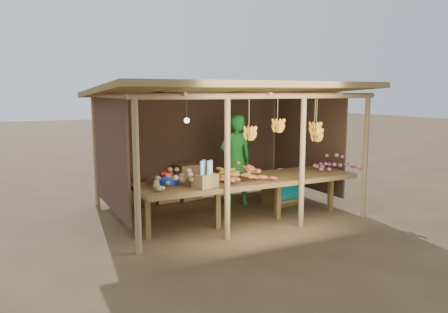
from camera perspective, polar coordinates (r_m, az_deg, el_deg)
name	(u,v)px	position (r m, az deg, el deg)	size (l,w,h in m)	color
ground	(224,210)	(8.47, 0.00, -7.04)	(60.00, 60.00, 0.00)	brown
stall_structure	(224,110)	(8.22, 0.06, 6.06)	(4.70, 3.50, 2.43)	#93734C
counter	(249,182)	(7.49, 3.28, -3.31)	(3.90, 1.05, 0.80)	brown
potato_heap	(183,175)	(6.83, -5.40, -2.41)	(0.95, 0.57, 0.36)	#94794C
sweet_potato_heap	(244,170)	(7.24, 2.61, -1.79)	(0.92, 0.55, 0.36)	#B45D2E
onion_heap	(338,161)	(8.50, 14.63, -0.52)	(0.81, 0.49, 0.36)	#B95A6F
banana_pile	(225,167)	(7.52, 0.11, -1.44)	(0.54, 0.32, 0.34)	yellow
tomato_basin	(167,179)	(7.08, -7.49, -2.88)	(0.38, 0.38, 0.20)	navy
bottle_box	(205,177)	(6.73, -2.47, -2.70)	(0.40, 0.35, 0.43)	olive
vendor	(236,160)	(8.69, 1.52, -0.48)	(0.67, 0.44, 1.83)	#1B7924
tarp_crate	(280,189)	(8.92, 7.30, -4.26)	(0.69, 0.61, 0.76)	brown
carton_stack	(181,185)	(9.18, -5.60, -3.76)	(1.01, 0.42, 0.74)	olive
burlap_sacks	(136,193)	(8.82, -11.48, -4.68)	(0.93, 0.49, 0.66)	#4B3222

